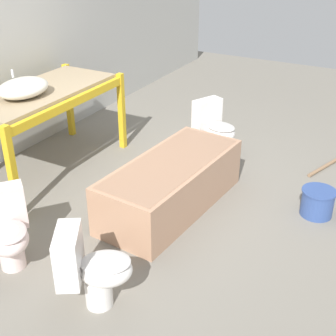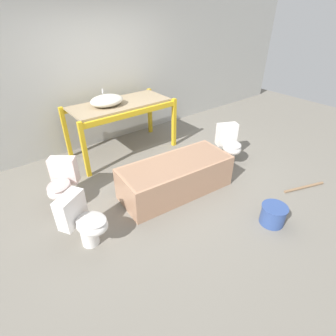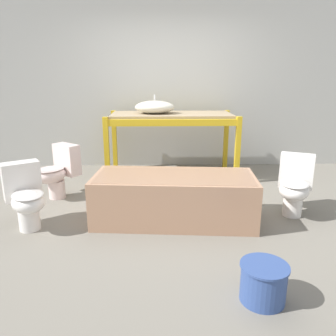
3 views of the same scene
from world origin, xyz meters
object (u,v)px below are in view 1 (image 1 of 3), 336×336
toilet_near (215,127)px  toilet_far (91,268)px  bucket_white (318,202)px  toilet_extra (7,229)px  sink_basin (23,88)px  bathtub_main (171,181)px

toilet_near → toilet_far: 2.86m
bucket_white → toilet_extra: bearing=133.8°
sink_basin → bathtub_main: sink_basin is taller
toilet_extra → toilet_far: bearing=-55.2°
sink_basin → toilet_near: (1.56, -1.51, -0.72)m
toilet_near → bucket_white: (-0.79, -1.46, -0.20)m
sink_basin → toilet_far: (-1.29, -1.78, -0.72)m
toilet_near → toilet_extra: (-2.79, 0.63, 0.00)m
bathtub_main → toilet_extra: size_ratio=2.62×
bucket_white → bathtub_main: bearing=112.8°
toilet_extra → bucket_white: 2.90m
bucket_white → toilet_near: bearing=61.6°
bathtub_main → toilet_near: size_ratio=2.62×
toilet_near → toilet_extra: size_ratio=1.00×
bathtub_main → toilet_far: bearing=-169.8°
bathtub_main → toilet_extra: bearing=157.1°
toilet_near → bathtub_main: bearing=-150.5°
toilet_near → toilet_extra: same height
sink_basin → toilet_extra: size_ratio=0.87×
toilet_far → toilet_extra: size_ratio=1.00×
toilet_extra → bucket_white: bearing=-7.7°
toilet_extra → toilet_near: bearing=25.7°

